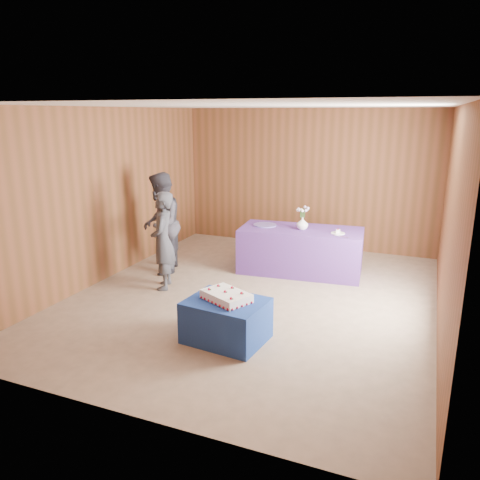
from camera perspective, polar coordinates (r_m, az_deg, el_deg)
The scene contains 13 objects.
ground at distance 6.89m, azimuth 1.54°, elevation -6.99°, with size 6.00×6.00×0.00m, color gray.
room_shell at distance 6.43m, azimuth 1.65°, elevation 8.05°, with size 5.04×6.04×2.72m.
cake_table at distance 5.58m, azimuth -1.70°, elevation -9.77°, with size 0.90×0.70×0.50m, color navy.
serving_table at distance 7.91m, azimuth 7.39°, elevation -1.28°, with size 2.00×0.90×0.75m, color #4F3086.
sheet_cake at distance 5.48m, azimuth -1.68°, elevation -6.85°, with size 0.68×0.60×0.13m.
vase at distance 7.75m, azimuth 7.60°, elevation 2.01°, with size 0.19×0.19×0.20m, color white.
flower_spray at distance 7.70m, azimuth 7.67°, elevation 3.72°, with size 0.21×0.21×0.16m.
platter at distance 7.97m, azimuth 3.05°, elevation 1.83°, with size 0.39×0.39×0.02m, color #6353A7.
plate at distance 7.60m, azimuth 11.85°, elevation 0.81°, with size 0.22×0.22×0.01m, color white.
cake_slice at distance 7.59m, azimuth 11.86°, elevation 1.07°, with size 0.07×0.07×0.08m.
knife at distance 7.43m, azimuth 12.18°, elevation 0.43°, with size 0.26×0.02×0.00m, color #BBBBC0.
guest_left at distance 7.13m, azimuth -9.38°, elevation -0.10°, with size 0.54×0.36×1.49m, color #373942.
guest_right at distance 7.82m, azimuth -9.60°, elevation 1.98°, with size 0.82×0.64×1.68m, color #36353F.
Camera 1 is at (2.24, -5.97, 2.61)m, focal length 35.00 mm.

